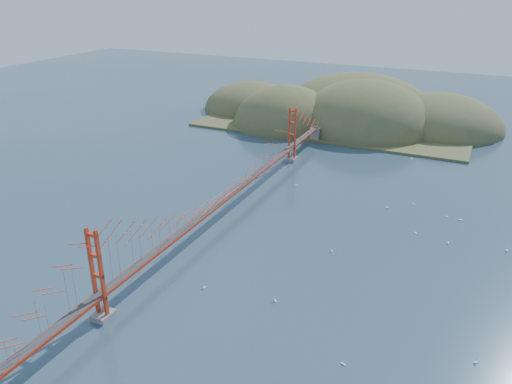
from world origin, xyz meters
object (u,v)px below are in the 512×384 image
at_px(sailboat_1, 387,207).
at_px(sailboat_2, 343,363).
at_px(bridge, 225,176).
at_px(sailboat_0, 332,251).

distance_m(sailboat_1, sailboat_2, 40.22).
height_order(bridge, sailboat_0, bridge).
bearing_deg(sailboat_2, sailboat_0, 110.15).
height_order(sailboat_1, sailboat_0, sailboat_1).
xyz_separation_m(sailboat_2, sailboat_0, (-7.95, 21.65, -0.00)).
distance_m(bridge, sailboat_2, 38.27).
xyz_separation_m(bridge, sailboat_0, (19.58, -4.03, -6.87)).
bearing_deg(bridge, sailboat_1, 31.08).
bearing_deg(sailboat_1, sailboat_0, -103.01).
bearing_deg(bridge, sailboat_2, -43.01).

